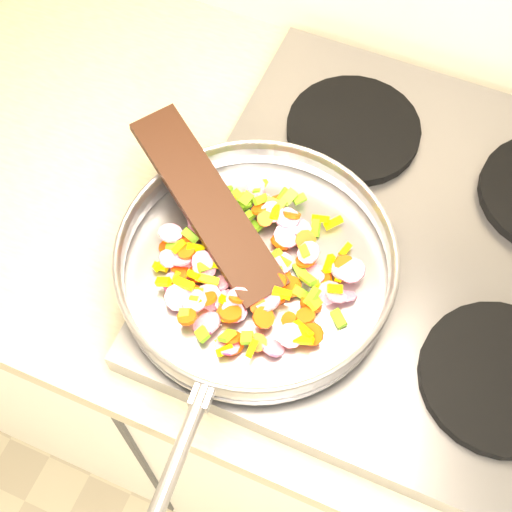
% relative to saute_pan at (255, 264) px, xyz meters
% --- Properties ---
extents(cooktop, '(0.60, 0.60, 0.04)m').
position_rel_saute_pan_xyz_m(cooktop, '(0.17, 0.13, -0.06)').
color(cooktop, '#939399').
rests_on(cooktop, counter_top).
extents(grate_fl, '(0.19, 0.19, 0.02)m').
position_rel_saute_pan_xyz_m(grate_fl, '(0.03, -0.01, -0.04)').
color(grate_fl, black).
rests_on(grate_fl, cooktop).
extents(grate_fr, '(0.19, 0.19, 0.02)m').
position_rel_saute_pan_xyz_m(grate_fr, '(0.31, -0.01, -0.04)').
color(grate_fr, black).
rests_on(grate_fr, cooktop).
extents(grate_bl, '(0.19, 0.19, 0.02)m').
position_rel_saute_pan_xyz_m(grate_bl, '(0.03, 0.27, -0.04)').
color(grate_bl, black).
rests_on(grate_bl, cooktop).
extents(saute_pan, '(0.38, 0.55, 0.05)m').
position_rel_saute_pan_xyz_m(saute_pan, '(0.00, 0.00, 0.00)').
color(saute_pan, '#9E9EA5').
rests_on(saute_pan, grate_fl).
extents(vegetable_heap, '(0.27, 0.25, 0.05)m').
position_rel_saute_pan_xyz_m(vegetable_heap, '(-0.01, -0.00, -0.01)').
color(vegetable_heap, '#C6135E').
rests_on(vegetable_heap, saute_pan).
extents(wooden_spatula, '(0.26, 0.20, 0.07)m').
position_rel_saute_pan_xyz_m(wooden_spatula, '(-0.08, 0.04, 0.02)').
color(wooden_spatula, black).
rests_on(wooden_spatula, saute_pan).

